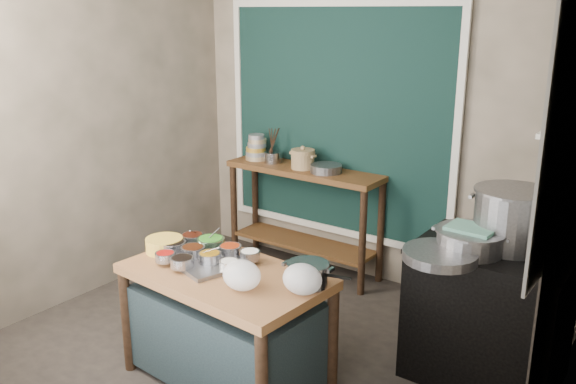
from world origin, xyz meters
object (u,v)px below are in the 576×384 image
Objects in this scene: stove_block at (488,315)px; yellow_basin at (164,245)px; back_counter at (304,219)px; prep_table at (226,327)px; ceramic_crock at (303,160)px; steamer at (470,241)px; condiment_tray at (203,258)px; saucepan at (308,274)px; stock_pot at (511,219)px; utensil_cup at (273,157)px.

yellow_basin is (-1.84, -0.99, 0.37)m from stove_block.
stove_block is (1.90, -0.73, -0.05)m from back_counter.
ceramic_crock is at bearing 113.19° from prep_table.
back_counter is at bearing 158.98° from stove_block.
ceramic_crock reaches higher than steamer.
ceramic_crock is at bearing -92.76° from back_counter.
saucepan is at bearing 6.44° from condiment_tray.
prep_table is 0.68m from yellow_basin.
ceramic_crock reaches higher than yellow_basin.
prep_table is 1.65m from stove_block.
ceramic_crock is at bearing 92.12° from yellow_basin.
steamer is at bearing -127.18° from stove_block.
condiment_tray is at bearing -147.38° from stock_pot.
ceramic_crock is at bearing -3.42° from utensil_cup.
back_counter is at bearing 0.44° from utensil_cup.
ceramic_crock is at bearing 159.60° from stove_block.
utensil_cup is at bearing 113.00° from condiment_tray.
utensil_cup is (-0.71, 1.68, 0.24)m from condiment_tray.
back_counter is 2.05m from steamer.
yellow_basin is 1.93m from steamer.
yellow_basin is at bearing -177.61° from prep_table.
utensil_cup reaches higher than stove_block.
ceramic_crock is (-0.06, 1.70, 0.23)m from yellow_basin.
prep_table is at bearing -142.40° from stove_block.
stove_block is at bearing 28.30° from yellow_basin.
back_counter is 3.08× the size of stock_pot.
stove_block is 4.11× the size of ceramic_crock.
stove_block reaches higher than prep_table.
yellow_basin is at bearing -150.91° from stock_pot.
steamer is at bearing -25.98° from back_counter.
stove_block is 1.61× the size of condiment_tray.
stock_pot is at bearing 33.54° from saucepan.
prep_table is 2.66× the size of stock_pot.
saucepan reaches higher than prep_table.
utensil_cup is 2.30m from steamer.
back_counter is at bearing 102.46° from condiment_tray.
yellow_basin is (0.06, -1.72, 0.32)m from back_counter.
steamer reaches higher than saucepan.
condiment_tray reaches higher than prep_table.
condiment_tray is at bearing -148.14° from stove_block.
ceramic_crock is at bearing 154.63° from steamer.
utensil_cup is (-2.24, 0.73, 0.57)m from stove_block.
ceramic_crock is at bearing 161.85° from stock_pot.
saucepan is at bearing -47.67° from utensil_cup.
stock_pot is at bearing 42.12° from prep_table.
steamer is (-0.17, -0.21, -0.12)m from stock_pot.
saucepan is at bearing -133.25° from steamer.
utensil_cup is at bearing 122.38° from prep_table.
steamer reaches higher than back_counter.
stock_pot is (0.06, 0.07, 0.64)m from stove_block.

